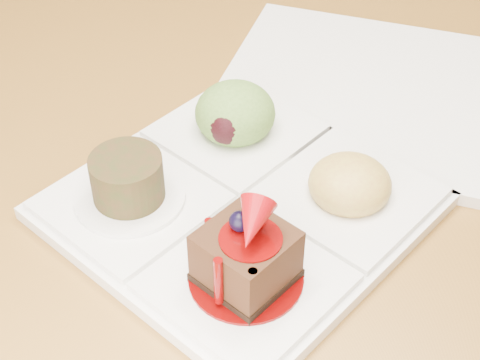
% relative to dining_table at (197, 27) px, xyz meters
% --- Properties ---
extents(ground, '(6.00, 6.00, 0.00)m').
position_rel_dining_table_xyz_m(ground, '(0.00, 0.00, -0.68)').
color(ground, '#563418').
extents(dining_table, '(1.00, 1.80, 0.75)m').
position_rel_dining_table_xyz_m(dining_table, '(0.00, 0.00, 0.00)').
color(dining_table, olive).
rests_on(dining_table, ground).
extents(sampler_plate, '(0.35, 0.35, 0.10)m').
position_rel_dining_table_xyz_m(sampler_plate, '(0.19, -0.38, 0.09)').
color(sampler_plate, white).
rests_on(sampler_plate, dining_table).
extents(second_plate, '(0.27, 0.27, 0.01)m').
position_rel_dining_table_xyz_m(second_plate, '(0.24, -0.18, 0.07)').
color(second_plate, white).
rests_on(second_plate, dining_table).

